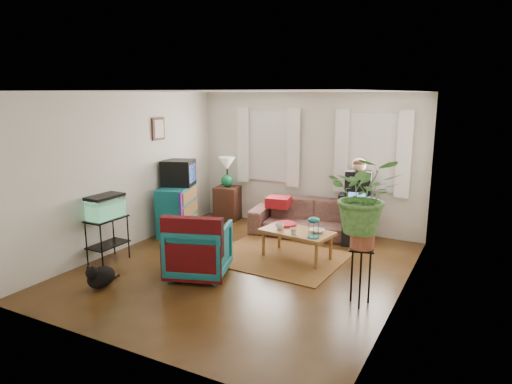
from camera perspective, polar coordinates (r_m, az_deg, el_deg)
The scene contains 31 objects.
floor at distance 6.94m, azimuth -1.56°, elevation -9.54°, with size 4.50×5.00×0.01m, color #4F2B14.
ceiling at distance 6.45m, azimuth -1.70°, elevation 12.46°, with size 4.50×5.00×0.01m, color white.
wall_back at distance 8.80m, azimuth 6.42°, elevation 3.84°, with size 4.50×0.01×2.60m, color silver.
wall_front at distance 4.62m, azimuth -17.09°, elevation -4.31°, with size 4.50×0.01×2.60m, color silver.
wall_left at distance 7.91m, azimuth -15.99°, elevation 2.49°, with size 0.01×5.00×2.60m, color silver.
wall_right at distance 5.83m, azimuth 18.02°, elevation -1.01°, with size 0.01×5.00×2.60m, color silver.
window_left at distance 9.07m, azimuth 1.68°, elevation 5.75°, with size 1.08×0.04×1.38m, color white.
window_right at distance 8.38m, azimuth 14.41°, elevation 4.83°, with size 1.08×0.04×1.38m, color white.
curtains_left at distance 9.00m, azimuth 1.46°, elevation 5.70°, with size 1.36×0.06×1.50m, color white.
curtains_right at distance 8.30m, azimuth 14.28°, elevation 4.77°, with size 1.36×0.06×1.50m, color white.
picture_frame at distance 8.44m, azimuth -12.07°, elevation 7.73°, with size 0.04×0.32×0.40m, color #3D2616.
area_rug at distance 7.37m, azimuth 2.71°, elevation -8.16°, with size 2.00×1.60×0.01m, color brown.
sofa at distance 8.46m, azimuth 7.00°, elevation -2.51°, with size 2.22×0.88×0.87m, color brown.
seated_person at distance 8.29m, azimuth 12.47°, elevation -1.39°, with size 0.56×0.68×1.32m, color black, non-canonical shape.
side_table at distance 9.49m, azimuth -3.57°, elevation -1.38°, with size 0.47×0.47×0.69m, color #392015.
table_lamp at distance 9.36m, azimuth -3.62°, elevation 2.42°, with size 0.35×0.35×0.63m, color white, non-canonical shape.
dresser at distance 8.66m, azimuth -9.84°, elevation -2.18°, with size 0.50×0.99×0.89m, color #11576B.
crt_tv at distance 8.60m, azimuth -9.67°, elevation 2.40°, with size 0.55×0.50×0.48m, color black.
aquarium_stand at distance 7.45m, azimuth -18.03°, elevation -5.73°, with size 0.35×0.63×0.70m, color black.
aquarium at distance 7.31m, azimuth -18.31°, elevation -1.72°, with size 0.31×0.57×0.37m, color #7FD899.
black_cat at distance 6.57m, azimuth -18.80°, elevation -9.78°, with size 0.28×0.44×0.37m, color black.
armchair at distance 6.61m, azimuth -7.15°, elevation -6.86°, with size 0.82×0.77×0.84m, color #105A65.
serape_throw at distance 6.26m, azimuth -8.02°, elevation -6.30°, with size 0.85×0.20×0.70m, color #9E0A0A.
coffee_table at distance 7.30m, azimuth 5.10°, elevation -6.55°, with size 1.11×0.60×0.46m, color brown.
cup_a at distance 7.26m, azimuth 3.03°, elevation -4.32°, with size 0.12×0.12×0.10m, color white.
cup_b at distance 7.04m, azimuth 4.71°, elevation -4.89°, with size 0.10×0.10×0.09m, color beige.
bowl at distance 7.16m, azimuth 7.62°, elevation -4.84°, with size 0.22×0.22×0.05m, color white.
snack_tray at distance 7.50m, azimuth 3.77°, elevation -4.02°, with size 0.34×0.34×0.04m, color #B21414.
birdcage at distance 6.87m, azimuth 7.22°, elevation -4.39°, with size 0.18×0.18×0.32m, color #115B6B, non-canonical shape.
plant_stand at distance 5.85m, azimuth 12.93°, elevation -10.22°, with size 0.31×0.31×0.74m, color black.
potted_plant at distance 5.58m, azimuth 13.35°, elevation -1.83°, with size 0.84×0.73×0.94m, color #599947.
Camera 1 is at (3.18, -5.61, 2.57)m, focal length 32.00 mm.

